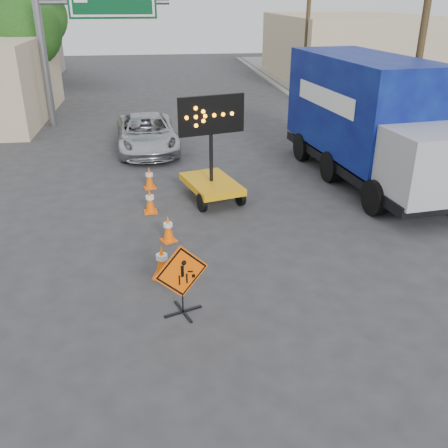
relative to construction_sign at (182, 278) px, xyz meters
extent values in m
plane|color=#2D2D30|center=(1.08, -1.07, -0.82)|extent=(100.00, 100.00, 0.00)
cube|color=gray|center=(8.28, 13.93, -0.76)|extent=(0.40, 60.00, 0.12)
cube|color=gray|center=(10.58, 13.93, -0.74)|extent=(4.00, 60.00, 0.15)
cube|color=#C4AF8D|center=(14.08, 28.93, 1.48)|extent=(10.00, 14.00, 4.60)
cylinder|color=slate|center=(-5.42, 16.93, 2.58)|extent=(0.36, 0.36, 6.80)
cylinder|color=slate|center=(-2.42, 16.93, 4.78)|extent=(6.00, 0.20, 0.20)
cylinder|color=slate|center=(-7.42, 24.93, 3.68)|extent=(0.44, 0.44, 9.00)
cylinder|color=#4A391F|center=(9.08, 8.93, 3.68)|extent=(0.26, 0.26, 9.00)
cylinder|color=#4A391F|center=(9.08, 22.93, 3.68)|extent=(0.26, 0.26, 9.00)
cylinder|color=#4A391F|center=(-6.92, 20.93, 0.81)|extent=(0.28, 0.28, 3.25)
sphere|color=#154A15|center=(-6.92, 20.93, 3.36)|extent=(3.71, 3.71, 3.71)
cylinder|color=#4A391F|center=(-7.92, 28.93, 0.97)|extent=(0.28, 0.28, 3.58)
sphere|color=#154A15|center=(-7.92, 28.93, 3.79)|extent=(4.10, 4.10, 4.10)
cube|color=black|center=(0.00, 0.00, -0.80)|extent=(0.79, 0.34, 0.04)
cube|color=black|center=(0.00, 0.00, -0.80)|extent=(0.34, 0.79, 0.04)
cylinder|color=black|center=(0.00, 0.00, -0.50)|extent=(0.03, 0.03, 0.64)
cube|color=#FF5C05|center=(0.00, 0.00, 0.14)|extent=(1.10, 0.42, 1.17)
cube|color=black|center=(0.00, 0.00, 0.14)|extent=(1.02, 0.38, 1.09)
cube|color=orange|center=(1.28, 6.12, -0.30)|extent=(1.94, 2.58, 0.21)
cylinder|color=black|center=(1.28, 6.12, 1.02)|extent=(0.11, 0.11, 2.53)
cube|color=black|center=(1.28, 6.12, 1.88)|extent=(2.02, 0.66, 1.15)
imported|color=silver|center=(-0.75, 11.97, -0.11)|extent=(2.70, 5.28, 1.43)
cube|color=black|center=(6.77, 7.16, -0.18)|extent=(3.51, 8.74, 0.32)
cube|color=#070756|center=(6.77, 8.01, 1.68)|extent=(3.39, 6.85, 3.19)
cube|color=#9EA0A5|center=(6.77, 3.76, 0.83)|extent=(2.65, 2.18, 1.91)
cube|color=#FF5C05|center=(-0.38, 1.50, -0.80)|extent=(0.52, 0.52, 0.03)
cone|color=#FF5C05|center=(-0.38, 1.50, -0.39)|extent=(0.32, 0.32, 0.78)
cylinder|color=silver|center=(-0.38, 1.50, -0.30)|extent=(0.26, 0.26, 0.11)
cube|color=#FF5C05|center=(-0.18, 3.33, -0.80)|extent=(0.49, 0.49, 0.03)
cone|color=#FF5C05|center=(-0.18, 3.33, -0.43)|extent=(0.29, 0.29, 0.71)
cylinder|color=silver|center=(-0.18, 3.33, -0.35)|extent=(0.24, 0.24, 0.10)
cube|color=#FF5C05|center=(-0.65, 5.32, -0.80)|extent=(0.41, 0.41, 0.03)
cone|color=#FF5C05|center=(-0.65, 5.32, -0.43)|extent=(0.30, 0.30, 0.72)
cylinder|color=silver|center=(-0.65, 5.32, -0.34)|extent=(0.24, 0.24, 0.11)
cube|color=#FF5C05|center=(-0.66, 7.38, -0.80)|extent=(0.45, 0.45, 0.03)
cone|color=#FF5C05|center=(-0.66, 7.38, -0.43)|extent=(0.30, 0.30, 0.72)
cylinder|color=silver|center=(-0.66, 7.38, -0.34)|extent=(0.24, 0.24, 0.11)
camera|label=1|loc=(-0.32, -8.56, 5.11)|focal=40.00mm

